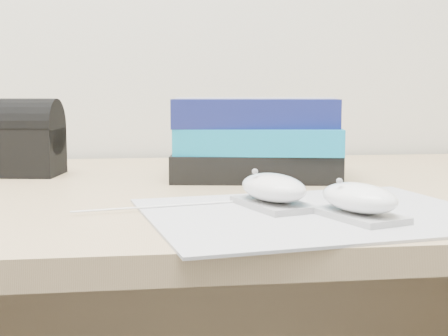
{
  "coord_description": "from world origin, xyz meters",
  "views": [
    {
      "loc": [
        -0.15,
        0.66,
        0.87
      ],
      "look_at": [
        -0.04,
        1.46,
        0.77
      ],
      "focal_mm": 50.0,
      "sensor_mm": 36.0,
      "label": 1
    }
  ],
  "objects": [
    {
      "name": "mouse_rear",
      "position": [
        0.0,
        1.37,
        0.75
      ],
      "size": [
        0.09,
        0.12,
        0.05
      ],
      "color": "#9D9D9F",
      "rests_on": "mousepad"
    },
    {
      "name": "pouch",
      "position": [
        -0.35,
        1.73,
        0.79
      ],
      "size": [
        0.15,
        0.12,
        0.13
      ],
      "color": "black",
      "rests_on": "desk"
    },
    {
      "name": "usb_cable",
      "position": [
        -0.14,
        1.38,
        0.73
      ],
      "size": [
        0.19,
        0.05,
        0.0
      ],
      "primitive_type": "cylinder",
      "rotation": [
        0.0,
        1.57,
        0.22
      ],
      "color": "white",
      "rests_on": "mousepad"
    },
    {
      "name": "mouse_front",
      "position": [
        0.08,
        1.29,
        0.75
      ],
      "size": [
        0.09,
        0.12,
        0.04
      ],
      "color": "#A6A7A9",
      "rests_on": "mousepad"
    },
    {
      "name": "mousepad",
      "position": [
        0.04,
        1.33,
        0.73
      ],
      "size": [
        0.42,
        0.35,
        0.0
      ],
      "primitive_type": "cube",
      "rotation": [
        0.0,
        0.0,
        0.16
      ],
      "color": "gray",
      "rests_on": "desk"
    },
    {
      "name": "desk",
      "position": [
        0.0,
        1.64,
        0.5
      ],
      "size": [
        1.6,
        0.8,
        0.73
      ],
      "color": "tan",
      "rests_on": "ground"
    },
    {
      "name": "book_stack",
      "position": [
        0.03,
        1.66,
        0.79
      ],
      "size": [
        0.29,
        0.25,
        0.13
      ],
      "color": "black",
      "rests_on": "desk"
    }
  ]
}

